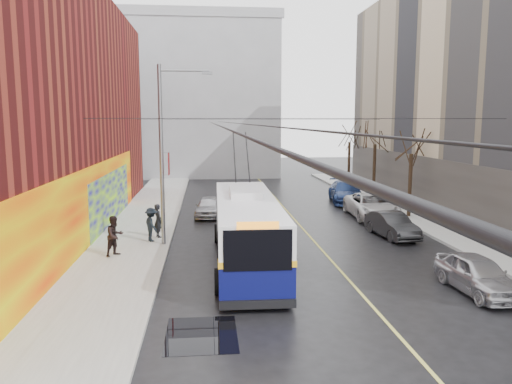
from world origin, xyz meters
TOP-DOWN VIEW (x-y plane):
  - ground at (0.00, 0.00)m, footprint 140.00×140.00m
  - sidewalk_left at (-8.00, 12.00)m, footprint 4.00×60.00m
  - sidewalk_right at (9.00, 12.00)m, footprint 2.00×60.00m
  - lane_line at (1.50, 14.00)m, footprint 0.12×50.00m
  - building_far at (-6.00, 44.99)m, footprint 20.50×12.10m
  - streetlight_pole at (-6.14, 10.00)m, footprint 2.65×0.60m
  - catenary_wires at (-2.54, 14.77)m, footprint 18.00×60.00m
  - tree_near at (9.00, 16.00)m, footprint 3.20×3.20m
  - tree_mid at (9.00, 23.00)m, footprint 3.20×3.20m
  - tree_far at (9.00, 30.00)m, footprint 3.20×3.20m
  - puddle at (-4.32, -0.69)m, footprint 2.12×2.69m
  - pigeons_flying at (-2.10, 9.81)m, footprint 1.85×3.79m
  - trolleybus at (-2.38, 6.63)m, footprint 2.99×12.10m
  - parked_car_a at (5.80, 2.01)m, footprint 1.85×4.19m
  - parked_car_b at (5.91, 10.90)m, footprint 1.91×4.26m
  - parked_car_c at (6.58, 16.30)m, footprint 2.81×5.76m
  - parked_car_d at (6.62, 22.48)m, footprint 3.08×5.95m
  - following_car at (-3.99, 17.82)m, footprint 2.06×4.08m
  - pedestrian_a at (-6.70, 11.52)m, footprint 0.66×0.77m
  - pedestrian_b at (-8.33, 8.00)m, footprint 1.12×1.14m
  - pedestrian_c at (-6.97, 10.66)m, footprint 1.09×1.30m

SIDE VIEW (x-z plane):
  - ground at x=0.00m, z-range 0.00..0.00m
  - lane_line at x=1.50m, z-range 0.00..0.01m
  - puddle at x=-4.32m, z-range 0.00..0.01m
  - sidewalk_left at x=-8.00m, z-range 0.00..0.15m
  - sidewalk_right at x=9.00m, z-range 0.00..0.15m
  - following_car at x=-3.99m, z-range 0.00..1.33m
  - parked_car_b at x=5.91m, z-range 0.00..1.36m
  - parked_car_a at x=5.80m, z-range 0.00..1.40m
  - parked_car_c at x=6.58m, z-range 0.00..1.58m
  - parked_car_d at x=6.62m, z-range 0.00..1.65m
  - pedestrian_c at x=-6.97m, z-range 0.15..1.89m
  - pedestrian_a at x=-6.70m, z-range 0.15..1.94m
  - pedestrian_b at x=-8.33m, z-range 0.15..2.01m
  - trolleybus at x=-2.38m, z-range -1.27..4.43m
  - streetlight_pole at x=-6.14m, z-range 0.35..9.35m
  - tree_near at x=9.00m, z-range 1.78..8.18m
  - tree_far at x=9.00m, z-range 1.86..8.43m
  - tree_mid at x=9.00m, z-range 1.91..8.59m
  - catenary_wires at x=-2.54m, z-range 6.13..6.36m
  - pigeons_flying at x=-2.10m, z-range 6.34..8.13m
  - building_far at x=-6.00m, z-range 0.02..18.02m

